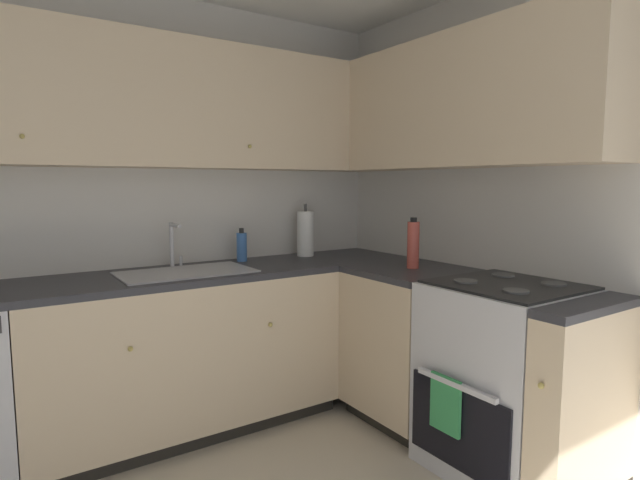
{
  "coord_description": "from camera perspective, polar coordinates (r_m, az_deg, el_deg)",
  "views": [
    {
      "loc": [
        -0.45,
        -1.41,
        1.37
      ],
      "look_at": [
        0.96,
        0.71,
        1.09
      ],
      "focal_mm": 28.56,
      "sensor_mm": 36.0,
      "label": 1
    }
  ],
  "objects": [
    {
      "name": "wall_back",
      "position": [
        3.03,
        -25.15,
        2.78
      ],
      "size": [
        3.82,
        0.05,
        2.42
      ],
      "primitive_type": "cube",
      "color": "silver",
      "rests_on": "ground_plane"
    },
    {
      "name": "wall_right",
      "position": [
        2.73,
        25.18,
        2.46
      ],
      "size": [
        0.05,
        3.21,
        2.42
      ],
      "primitive_type": "cube",
      "color": "silver",
      "rests_on": "ground_plane"
    },
    {
      "name": "lower_cabinets_back",
      "position": [
        2.96,
        -14.82,
        -12.28
      ],
      "size": [
        1.64,
        0.62,
        0.86
      ],
      "color": "beige",
      "rests_on": "ground_plane"
    },
    {
      "name": "countertop_back",
      "position": [
        2.85,
        -15.1,
        -3.84
      ],
      "size": [
        2.85,
        0.6,
        0.03
      ],
      "primitive_type": "cube",
      "color": "#2D2D33",
      "rests_on": "lower_cabinets_back"
    },
    {
      "name": "lower_cabinets_right",
      "position": [
        2.9,
        13.08,
        -12.65
      ],
      "size": [
        0.62,
        1.38,
        0.86
      ],
      "color": "beige",
      "rests_on": "ground_plane"
    },
    {
      "name": "countertop_right",
      "position": [
        2.79,
        13.26,
        -4.02
      ],
      "size": [
        0.6,
        1.38,
        0.03
      ],
      "color": "#2D2D33",
      "rests_on": "lower_cabinets_right"
    },
    {
      "name": "oven_range",
      "position": [
        2.66,
        20.01,
        -14.16
      ],
      "size": [
        0.68,
        0.62,
        1.04
      ],
      "color": "silver",
      "rests_on": "ground_plane"
    },
    {
      "name": "upper_cabinets_back",
      "position": [
        2.93,
        -19.61,
        14.37
      ],
      "size": [
        2.53,
        0.34,
        0.68
      ],
      "color": "beige"
    },
    {
      "name": "upper_cabinets_right",
      "position": [
        2.97,
        13.64,
        14.43
      ],
      "size": [
        0.32,
        1.93,
        0.68
      ],
      "color": "beige"
    },
    {
      "name": "sink",
      "position": [
        2.83,
        -14.76,
        -4.37
      ],
      "size": [
        0.69,
        0.4,
        0.1
      ],
      "color": "#B7B7BC",
      "rests_on": "countertop_back"
    },
    {
      "name": "faucet",
      "position": [
        3.0,
        -16.1,
        -0.13
      ],
      "size": [
        0.07,
        0.16,
        0.25
      ],
      "color": "silver",
      "rests_on": "countertop_back"
    },
    {
      "name": "soap_bottle",
      "position": [
        3.16,
        -8.76,
        -0.73
      ],
      "size": [
        0.06,
        0.06,
        0.2
      ],
      "color": "#3F72BF",
      "rests_on": "countertop_back"
    },
    {
      "name": "paper_towel_roll",
      "position": [
        3.35,
        -1.66,
        0.72
      ],
      "size": [
        0.11,
        0.11,
        0.35
      ],
      "color": "white",
      "rests_on": "countertop_back"
    },
    {
      "name": "oil_bottle",
      "position": [
        2.9,
        10.4,
        -0.49
      ],
      "size": [
        0.07,
        0.07,
        0.29
      ],
      "color": "#BF4C3F",
      "rests_on": "countertop_right"
    }
  ]
}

